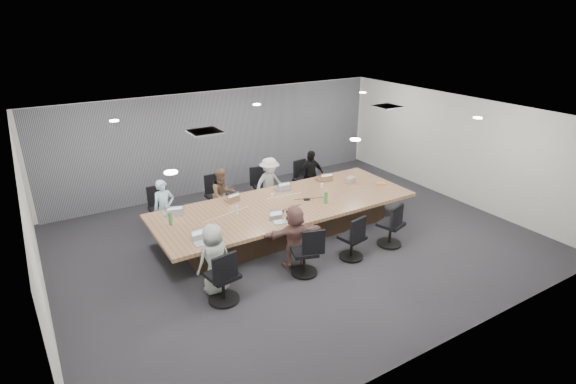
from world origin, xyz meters
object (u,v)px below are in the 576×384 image
laptop_4 (202,243)px  laptop_5 (281,222)px  person_2 (270,184)px  person_1 (223,195)px  stapler (290,211)px  person_5 (295,237)px  canvas_bag (350,180)px  chair_2 (263,190)px  chair_6 (352,241)px  chair_1 (218,200)px  laptop_1 (232,200)px  chair_0 (161,213)px  person_0 (164,208)px  person_3 (310,176)px  laptop_2 (281,189)px  chair_7 (391,228)px  person_4 (214,259)px  bottle_clear (237,210)px  bottle_green_right (326,198)px  conference_table (286,217)px  laptop_3 (322,180)px  snack_packet (381,184)px  mug_brown (196,232)px  chair_5 (304,255)px  bottle_green_left (170,219)px  chair_3 (303,183)px

laptop_4 → laptop_5: 1.71m
person_2 → person_1: bearing=172.9°
laptop_4 → stapler: stapler is taller
person_5 → canvas_bag: 3.17m
chair_2 → chair_6: size_ratio=1.02×
chair_2 → laptop_5: chair_2 is taller
chair_1 → laptop_1: size_ratio=2.65×
chair_0 → person_0: bearing=88.7°
laptop_1 → person_3: (2.54, 0.55, -0.05)m
chair_1 → laptop_2: size_ratio=2.79×
chair_7 → laptop_4: bearing=149.8°
chair_0 → person_4: (0.08, -3.05, 0.26)m
person_2 → person_4: 3.78m
person_2 → chair_6: bearing=-92.7°
laptop_2 → bottle_clear: size_ratio=1.52×
bottle_green_right → canvas_bag: 1.52m
chair_6 → laptop_4: bearing=151.4°
chair_2 → chair_7: size_ratio=0.97×
canvas_bag → laptop_2: bearing=163.8°
canvas_bag → person_0: bearing=166.7°
chair_0 → chair_6: (2.96, -3.40, -0.01)m
conference_table → person_2: bearing=76.0°
chair_1 → bottle_clear: bearing=80.2°
laptop_3 → person_3: bearing=-76.8°
laptop_3 → snack_packet: bearing=149.0°
chair_6 → mug_brown: 3.17m
mug_brown → chair_5: bearing=-37.4°
chair_2 → person_4: bearing=59.1°
bottle_green_left → person_0: bearing=80.5°
conference_table → person_0: person_0 is taller
person_1 → mug_brown: bearing=-132.9°
laptop_2 → stapler: bearing=74.6°
chair_2 → chair_3: 1.25m
person_0 → chair_7: bearing=-36.6°
chair_3 → bottle_green_right: bearing=62.6°
bottle_clear → person_1: bearing=79.3°
bottle_green_left → bottle_clear: bearing=-10.6°
chair_3 → person_0: size_ratio=0.57×
chair_1 → person_1: bearing=88.7°
bottle_green_right → snack_packet: bearing=7.1°
laptop_3 → mug_brown: 4.06m
conference_table → person_4: (-2.31, -1.35, 0.27)m
person_1 → bottle_green_right: 2.53m
chair_5 → person_3: bearing=72.1°
conference_table → person_4: 2.69m
chair_1 → bottle_clear: (-0.25, -1.68, 0.41)m
laptop_2 → bottle_green_right: size_ratio=1.13×
person_2 → mug_brown: size_ratio=13.15×
chair_2 → laptop_2: 0.96m
person_4 → snack_packet: 5.09m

